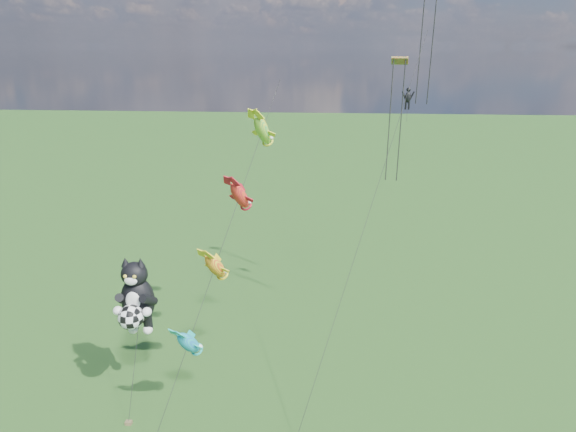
{
  "coord_description": "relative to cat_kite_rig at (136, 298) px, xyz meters",
  "views": [
    {
      "loc": [
        16.96,
        -22.54,
        22.04
      ],
      "look_at": [
        14.48,
        9.84,
        10.59
      ],
      "focal_mm": 30.0,
      "sensor_mm": 36.0,
      "label": 1
    }
  ],
  "objects": [
    {
      "name": "fish_windsock_rig",
      "position": [
        5.55,
        1.92,
        3.9
      ],
      "size": [
        6.49,
        14.68,
        19.98
      ],
      "rotation": [
        0.0,
        0.0,
        -0.09
      ],
      "color": "brown",
      "rests_on": "ground"
    },
    {
      "name": "parafoil_rig",
      "position": [
        17.16,
        9.77,
        12.15
      ],
      "size": [
        9.18,
        15.61,
        26.48
      ],
      "rotation": [
        0.0,
        0.0,
        -0.42
      ],
      "color": "brown",
      "rests_on": "ground"
    },
    {
      "name": "ground",
      "position": [
        -5.52,
        -3.08,
        -7.3
      ],
      "size": [
        300.0,
        300.0,
        0.0
      ],
      "primitive_type": "plane",
      "color": "#12390E"
    },
    {
      "name": "cat_kite_rig",
      "position": [
        0.0,
        0.0,
        0.0
      ],
      "size": [
        2.4,
        4.08,
        9.98
      ],
      "rotation": [
        0.0,
        0.0,
        -0.07
      ],
      "color": "brown",
      "rests_on": "ground"
    }
  ]
}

